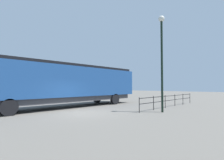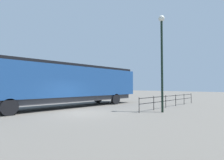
# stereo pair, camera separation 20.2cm
# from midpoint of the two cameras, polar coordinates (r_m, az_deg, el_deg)

# --- Properties ---
(ground_plane) EXTENTS (120.00, 120.00, 0.00)m
(ground_plane) POSITION_cam_midpoint_polar(r_m,az_deg,el_deg) (12.76, -8.96, -10.55)
(ground_plane) COLOR #666059
(locomotive) EXTENTS (3.11, 15.66, 3.86)m
(locomotive) POSITION_cam_midpoint_polar(r_m,az_deg,el_deg) (16.64, -12.72, -1.00)
(locomotive) COLOR navy
(locomotive) RESTS_ON ground_plane
(lamp_post) EXTENTS (0.45, 0.45, 7.14)m
(lamp_post) POSITION_cam_midpoint_polar(r_m,az_deg,el_deg) (13.60, 16.33, 9.63)
(lamp_post) COLOR black
(lamp_post) RESTS_ON ground_plane
(platform_fence) EXTENTS (0.05, 10.00, 1.10)m
(platform_fence) POSITION_cam_midpoint_polar(r_m,az_deg,el_deg) (17.02, 18.97, -5.90)
(platform_fence) COLOR black
(platform_fence) RESTS_ON ground_plane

